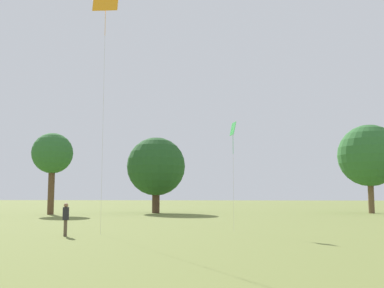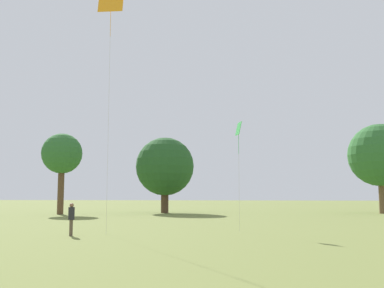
{
  "view_description": "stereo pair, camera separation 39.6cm",
  "coord_description": "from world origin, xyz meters",
  "px_view_note": "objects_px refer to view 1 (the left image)",
  "views": [
    {
      "loc": [
        1.29,
        -5.84,
        2.2
      ],
      "look_at": [
        -0.01,
        8.73,
        3.83
      ],
      "focal_mm": 42.0,
      "sensor_mm": 36.0,
      "label": 1
    },
    {
      "loc": [
        1.69,
        -5.8,
        2.2
      ],
      "look_at": [
        -0.01,
        8.73,
        3.83
      ],
      "focal_mm": 42.0,
      "sensor_mm": 36.0,
      "label": 2
    }
  ],
  "objects_px": {
    "kite_3": "(233,132)",
    "distant_tree_1": "(369,156)",
    "person_standing_2": "(66,216)",
    "distant_tree_0": "(156,167)",
    "kite_0": "(106,4)",
    "distant_tree_2": "(52,154)"
  },
  "relations": [
    {
      "from": "kite_0",
      "to": "distant_tree_1",
      "type": "height_order",
      "value": "kite_0"
    },
    {
      "from": "kite_3",
      "to": "distant_tree_2",
      "type": "height_order",
      "value": "distant_tree_2"
    },
    {
      "from": "distant_tree_0",
      "to": "distant_tree_1",
      "type": "xyz_separation_m",
      "value": [
        24.67,
        1.51,
        1.24
      ]
    },
    {
      "from": "person_standing_2",
      "to": "distant_tree_1",
      "type": "relative_size",
      "value": 0.17
    },
    {
      "from": "person_standing_2",
      "to": "kite_3",
      "type": "height_order",
      "value": "kite_3"
    },
    {
      "from": "person_standing_2",
      "to": "distant_tree_1",
      "type": "height_order",
      "value": "distant_tree_1"
    },
    {
      "from": "kite_0",
      "to": "distant_tree_0",
      "type": "distance_m",
      "value": 28.59
    },
    {
      "from": "person_standing_2",
      "to": "distant_tree_1",
      "type": "distance_m",
      "value": 39.33
    },
    {
      "from": "kite_0",
      "to": "distant_tree_2",
      "type": "relative_size",
      "value": 1.6
    },
    {
      "from": "person_standing_2",
      "to": "kite_0",
      "type": "relative_size",
      "value": 0.12
    },
    {
      "from": "kite_0",
      "to": "distant_tree_2",
      "type": "distance_m",
      "value": 26.66
    },
    {
      "from": "kite_3",
      "to": "distant_tree_1",
      "type": "bearing_deg",
      "value": 177.1
    },
    {
      "from": "distant_tree_0",
      "to": "distant_tree_1",
      "type": "relative_size",
      "value": 0.86
    },
    {
      "from": "distant_tree_1",
      "to": "person_standing_2",
      "type": "bearing_deg",
      "value": -129.06
    },
    {
      "from": "distant_tree_1",
      "to": "kite_3",
      "type": "bearing_deg",
      "value": -120.95
    },
    {
      "from": "person_standing_2",
      "to": "distant_tree_0",
      "type": "height_order",
      "value": "distant_tree_0"
    },
    {
      "from": "kite_3",
      "to": "distant_tree_1",
      "type": "xyz_separation_m",
      "value": [
        15.75,
        26.27,
        0.68
      ]
    },
    {
      "from": "distant_tree_1",
      "to": "kite_0",
      "type": "bearing_deg",
      "value": -128.46
    },
    {
      "from": "distant_tree_0",
      "to": "distant_tree_1",
      "type": "distance_m",
      "value": 24.75
    },
    {
      "from": "person_standing_2",
      "to": "kite_3",
      "type": "distance_m",
      "value": 10.8
    },
    {
      "from": "person_standing_2",
      "to": "kite_3",
      "type": "bearing_deg",
      "value": -39.93
    },
    {
      "from": "person_standing_2",
      "to": "distant_tree_1",
      "type": "xyz_separation_m",
      "value": [
        24.53,
        30.23,
        5.57
      ]
    }
  ]
}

